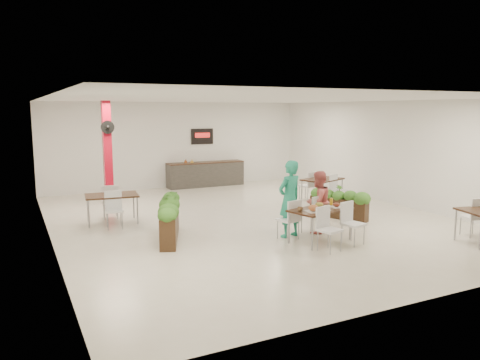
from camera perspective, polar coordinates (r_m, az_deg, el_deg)
name	(u,v)px	position (r m, az deg, el deg)	size (l,w,h in m)	color
ground	(250,219)	(12.65, 1.28, -4.81)	(12.00, 12.00, 0.00)	beige
room_shell	(251,145)	(12.34, 1.31, 4.29)	(10.10, 12.10, 3.22)	white
red_column	(108,152)	(15.00, -15.84, 3.34)	(0.40, 0.41, 3.20)	#B00B21
service_counter	(206,173)	(18.03, -4.23, 0.80)	(3.00, 0.64, 2.20)	#2E2B29
main_table	(320,214)	(10.56, 9.76, -4.10)	(1.56, 1.86, 0.92)	black
diner_man	(290,199)	(10.82, 6.07, -2.31)	(0.65, 0.43, 1.79)	#229675
diner_woman	(318,202)	(11.29, 9.49, -2.69)	(0.73, 0.57, 1.49)	#DC6461
planter_left	(170,216)	(10.76, -8.57, -4.40)	(1.03, 2.01, 1.11)	black
planter_right	(339,201)	(12.96, 11.95, -2.49)	(0.94, 1.64, 0.91)	black
side_table_a	(112,199)	(12.57, -15.36, -2.23)	(1.40, 1.66, 0.92)	black
side_table_b	(322,182)	(15.13, 10.00, -0.26)	(1.51, 1.67, 0.92)	black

